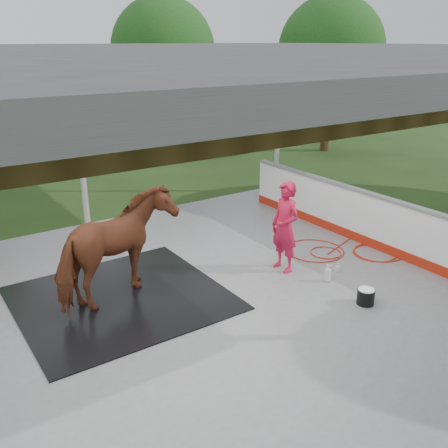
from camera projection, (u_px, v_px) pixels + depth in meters
ground at (191, 315)px, 8.05m from camera, size 100.00×100.00×0.00m
concrete_slab at (191, 314)px, 8.04m from camera, size 12.00×10.00×0.05m
pavilion_structure at (184, 57)px, 6.67m from camera, size 12.60×10.60×4.05m
dasher_board at (382, 225)px, 10.28m from camera, size 0.16×8.00×1.15m
tree_belt at (172, 67)px, 7.59m from camera, size 28.00×28.00×5.80m
rubber_mat at (121, 298)px, 8.46m from camera, size 3.32×3.12×0.02m
horse at (117, 248)px, 8.14m from camera, size 2.36×1.70×1.82m
handler at (285, 227)px, 9.26m from camera, size 0.44×0.64×1.73m
wash_bucket at (366, 296)px, 8.26m from camera, size 0.29×0.29×0.27m
soap_bottle_a at (328, 273)px, 9.03m from camera, size 0.17×0.17×0.33m
soap_bottle_b at (338, 267)px, 9.43m from camera, size 0.10×0.10×0.17m
hose_coil at (346, 252)px, 10.32m from camera, size 2.11×1.92×0.02m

